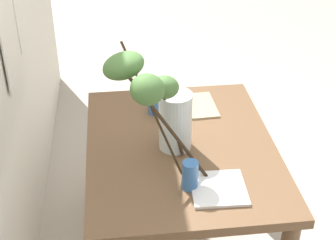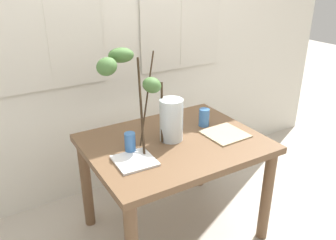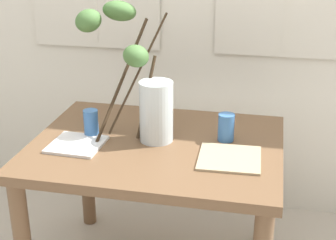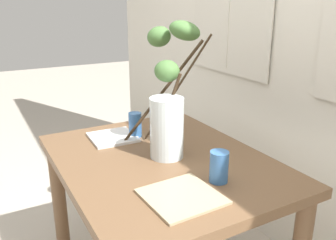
{
  "view_description": "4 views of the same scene",
  "coord_description": "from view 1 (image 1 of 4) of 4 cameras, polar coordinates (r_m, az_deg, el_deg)",
  "views": [
    {
      "loc": [
        -1.92,
        0.29,
        2.11
      ],
      "look_at": [
        0.04,
        0.06,
        0.87
      ],
      "focal_mm": 52.95,
      "sensor_mm": 36.0,
      "label": 1
    },
    {
      "loc": [
        -1.09,
        -1.74,
        1.81
      ],
      "look_at": [
        -0.0,
        0.08,
        0.87
      ],
      "focal_mm": 37.09,
      "sensor_mm": 36.0,
      "label": 2
    },
    {
      "loc": [
        0.49,
        -2.05,
        1.72
      ],
      "look_at": [
        0.06,
        -0.01,
        0.87
      ],
      "focal_mm": 53.88,
      "sensor_mm": 36.0,
      "label": 3
    },
    {
      "loc": [
        1.34,
        -0.71,
        1.44
      ],
      "look_at": [
        0.04,
        0.01,
        0.95
      ],
      "focal_mm": 38.35,
      "sensor_mm": 36.0,
      "label": 4
    }
  ],
  "objects": [
    {
      "name": "vase_with_branches",
      "position": [
        2.13,
        -0.51,
        1.32
      ],
      "size": [
        0.53,
        0.47,
        0.63
      ],
      "color": "silver",
      "rests_on": "dining_table"
    },
    {
      "name": "drinking_glass_blue_right",
      "position": [
        2.59,
        -1.49,
        2.05
      ],
      "size": [
        0.08,
        0.08,
        0.13
      ],
      "primitive_type": "cylinder",
      "color": "#386BAD",
      "rests_on": "dining_table"
    },
    {
      "name": "plate_square_left",
      "position": [
        2.12,
        5.82,
        -7.85
      ],
      "size": [
        0.24,
        0.24,
        0.01
      ],
      "primitive_type": "cube",
      "rotation": [
        0.0,
        0.0,
        -0.04
      ],
      "color": "white",
      "rests_on": "dining_table"
    },
    {
      "name": "dining_table",
      "position": [
        2.45,
        1.47,
        -5.16
      ],
      "size": [
        1.14,
        0.9,
        0.75
      ],
      "color": "brown",
      "rests_on": "ground"
    },
    {
      "name": "drinking_glass_blue_left",
      "position": [
        2.08,
        2.56,
        -6.38
      ],
      "size": [
        0.07,
        0.07,
        0.13
      ],
      "primitive_type": "cylinder",
      "color": "#386BAD",
      "rests_on": "dining_table"
    },
    {
      "name": "plate_square_right",
      "position": [
        2.67,
        2.62,
        1.6
      ],
      "size": [
        0.27,
        0.27,
        0.01
      ],
      "primitive_type": "cube",
      "rotation": [
        0.0,
        0.0,
        0.04
      ],
      "color": "tan",
      "rests_on": "dining_table"
    }
  ]
}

